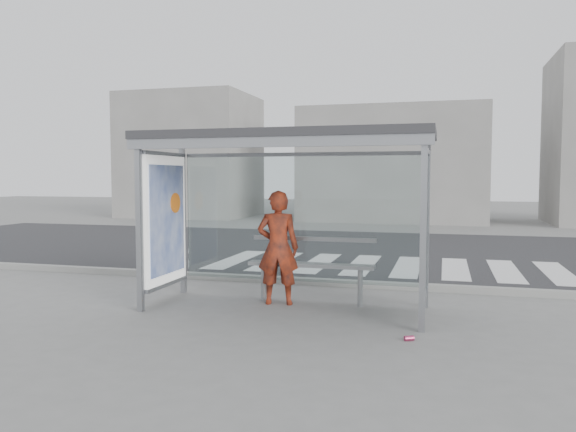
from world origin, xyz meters
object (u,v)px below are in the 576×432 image
Objects in this scene: bench at (311,265)px; soda_can at (409,338)px; bus_shelter at (263,176)px; person at (278,248)px.

soda_can is (1.60, -1.64, -0.57)m from bench.
soda_can is (2.24, -1.21, -1.95)m from bus_shelter.
bus_shelter is at bearing -146.04° from bench.
bus_shelter reaches higher than bench.
person reaches higher than soda_can.
person is 15.25× the size of soda_can.
bench is (0.64, 0.43, -1.38)m from bus_shelter.
bench is at bearing -167.99° from person.
soda_can is (2.08, -1.45, -0.85)m from person.
person is (0.17, 0.24, -1.10)m from bus_shelter.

